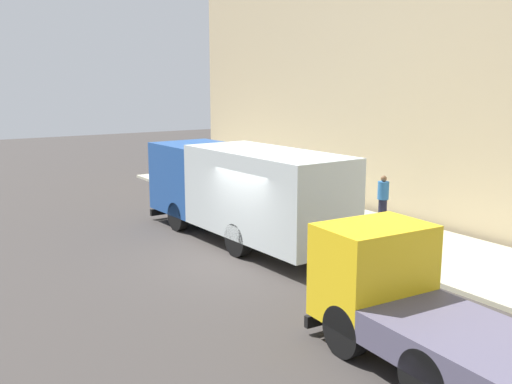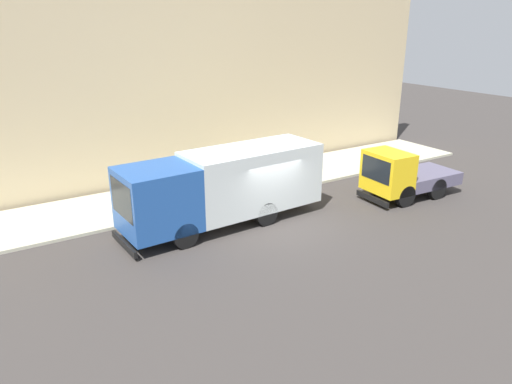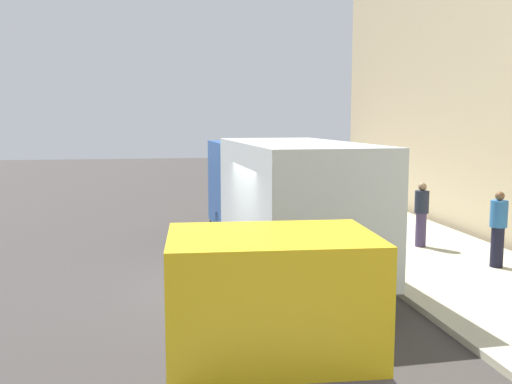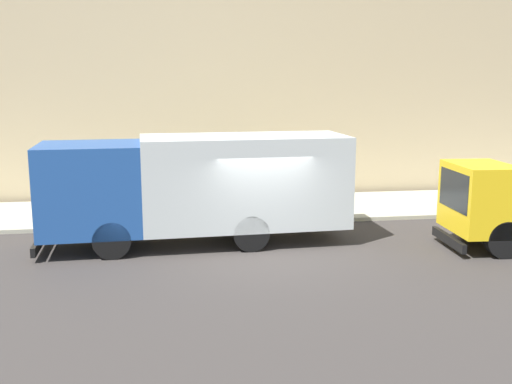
# 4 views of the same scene
# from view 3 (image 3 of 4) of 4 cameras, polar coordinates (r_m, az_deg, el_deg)

# --- Properties ---
(ground) EXTENTS (80.00, 80.00, 0.00)m
(ground) POSITION_cam_3_polar(r_m,az_deg,el_deg) (11.68, -1.77, -9.73)
(ground) COLOR #393432
(sidewalk) EXTENTS (4.19, 30.00, 0.12)m
(sidewalk) POSITION_cam_3_polar(r_m,az_deg,el_deg) (13.31, 20.75, -7.80)
(sidewalk) COLOR #B2AE96
(sidewalk) RESTS_ON ground
(large_utility_truck) EXTENTS (2.68, 8.42, 2.96)m
(large_utility_truck) POSITION_cam_3_polar(r_m,az_deg,el_deg) (13.17, 2.39, -0.35)
(large_utility_truck) COLOR #214E99
(large_utility_truck) RESTS_ON ground
(pedestrian_walking) EXTENTS (0.37, 0.37, 1.69)m
(pedestrian_walking) POSITION_cam_3_polar(r_m,az_deg,el_deg) (15.31, 16.36, -2.05)
(pedestrian_walking) COLOR #403556
(pedestrian_walking) RESTS_ON sidewalk
(pedestrian_standing) EXTENTS (0.40, 0.40, 1.72)m
(pedestrian_standing) POSITION_cam_3_polar(r_m,az_deg,el_deg) (13.77, 23.26, -3.31)
(pedestrian_standing) COLOR black
(pedestrian_standing) RESTS_ON sidewalk
(traffic_cone_orange) EXTENTS (0.48, 0.48, 0.69)m
(traffic_cone_orange) POSITION_cam_3_polar(r_m,az_deg,el_deg) (16.62, 9.33, -3.03)
(traffic_cone_orange) COLOR orange
(traffic_cone_orange) RESTS_ON sidewalk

